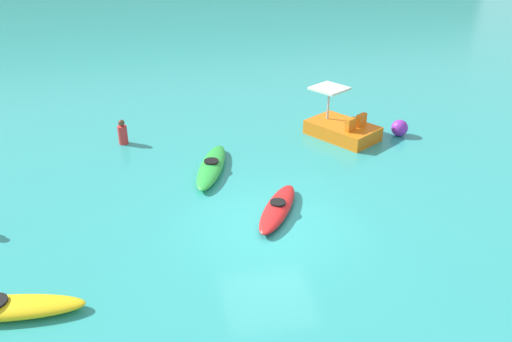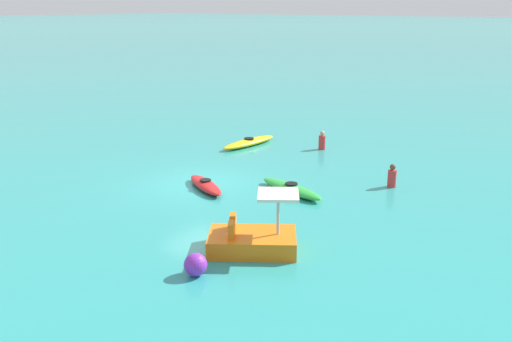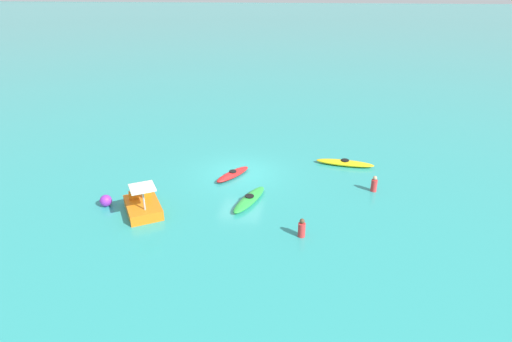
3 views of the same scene
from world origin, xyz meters
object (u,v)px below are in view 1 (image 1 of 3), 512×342
Objects in this scene: pedal_boat_orange at (342,128)px; buoy_purple at (400,128)px; person_near_shore at (123,133)px; kayak_red at (278,208)px; kayak_green at (212,166)px.

pedal_boat_orange reaches higher than buoy_purple.
buoy_purple is 9.77m from person_near_shore.
buoy_purple is at bearing -7.18° from pedal_boat_orange.
kayak_red is 0.83× the size of kayak_green.
person_near_shore reaches higher than kayak_red.
buoy_purple is 0.67× the size of person_near_shore.
person_near_shore is at bearing 128.41° from kayak_red.
pedal_boat_orange is 3.21× the size of person_near_shore.
buoy_purple reaches higher than kayak_red.
kayak_red and kayak_green have the same top height.
pedal_boat_orange is at bearing 54.18° from kayak_red.
kayak_green is 5.33× the size of buoy_purple.
kayak_red is 6.92m from person_near_shore.
pedal_boat_orange is 7.69m from person_near_shore.
kayak_red is at bearing -61.77° from kayak_green.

